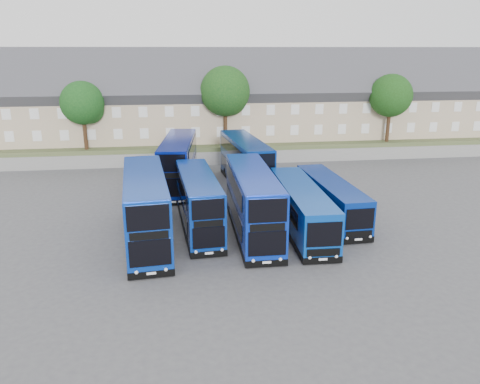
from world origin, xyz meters
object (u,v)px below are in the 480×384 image
(tree_west, at_px, (84,104))
(tree_far, at_px, (411,89))
(dd_front_left, at_px, (146,209))
(dd_front_mid, at_px, (199,203))
(coach_east_a, at_px, (301,209))
(tree_east, at_px, (391,97))
(tree_mid, at_px, (226,93))

(tree_west, xyz_separation_m, tree_far, (42.00, 7.00, 0.68))
(dd_front_left, xyz_separation_m, dd_front_mid, (3.71, 1.65, -0.30))
(coach_east_a, xyz_separation_m, tree_west, (-19.10, 22.58, 5.43))
(tree_far, bearing_deg, tree_west, -170.54)
(dd_front_mid, bearing_deg, tree_east, 37.30)
(dd_front_mid, height_order, tree_west, tree_west)
(coach_east_a, bearing_deg, tree_east, 54.35)
(tree_west, bearing_deg, coach_east_a, -49.78)
(dd_front_mid, xyz_separation_m, tree_mid, (4.40, 22.04, 6.01))
(coach_east_a, relative_size, tree_mid, 1.33)
(tree_east, bearing_deg, dd_front_mid, -138.56)
(tree_east, bearing_deg, dd_front_left, -140.48)
(dd_front_left, relative_size, tree_west, 1.60)
(dd_front_left, relative_size, tree_mid, 1.33)
(tree_far, bearing_deg, tree_east, -130.60)
(dd_front_left, xyz_separation_m, coach_east_a, (11.21, 0.61, -0.73))
(dd_front_mid, xyz_separation_m, tree_east, (24.40, 21.54, 5.33))
(tree_far, bearing_deg, tree_mid, -165.96)
(tree_mid, distance_m, tree_far, 26.80)
(dd_front_left, distance_m, tree_east, 36.79)
(dd_front_mid, xyz_separation_m, coach_east_a, (7.50, -1.04, -0.43))
(tree_west, relative_size, tree_far, 0.88)
(coach_east_a, xyz_separation_m, tree_east, (16.90, 22.58, 5.76))
(dd_front_left, distance_m, tree_west, 24.94)
(dd_front_left, height_order, tree_mid, tree_mid)
(dd_front_mid, bearing_deg, tree_west, 114.16)
(coach_east_a, xyz_separation_m, tree_mid, (-3.10, 23.08, 6.44))
(coach_east_a, relative_size, tree_east, 1.49)
(dd_front_left, bearing_deg, tree_mid, 65.86)
(coach_east_a, height_order, tree_east, tree_east)
(coach_east_a, bearing_deg, tree_far, 53.42)
(tree_east, relative_size, tree_far, 0.94)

